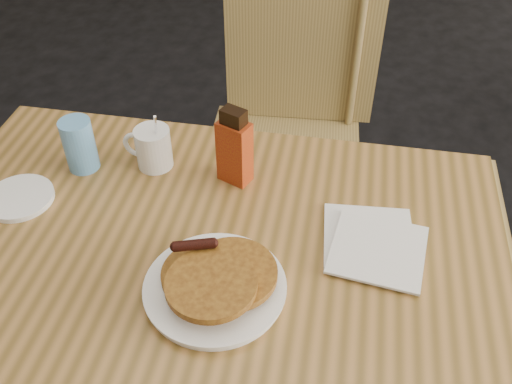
% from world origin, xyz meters
% --- Properties ---
extents(main_table, '(1.30, 0.95, 0.75)m').
position_xyz_m(main_table, '(-0.06, -0.07, 0.71)').
color(main_table, '#A3713A').
rests_on(main_table, floor).
extents(chair_main_far, '(0.53, 0.53, 1.02)m').
position_xyz_m(chair_main_far, '(-0.05, 0.66, 0.61)').
color(chair_main_far, '#9B8449').
rests_on(chair_main_far, floor).
extents(pancake_plate, '(0.26, 0.26, 0.08)m').
position_xyz_m(pancake_plate, '(0.00, -0.17, 0.77)').
color(pancake_plate, white).
rests_on(pancake_plate, main_table).
extents(coffee_mug, '(0.11, 0.08, 0.15)m').
position_xyz_m(coffee_mug, '(-0.25, 0.14, 0.80)').
color(coffee_mug, white).
rests_on(coffee_mug, main_table).
extents(syrup_bottle, '(0.08, 0.06, 0.18)m').
position_xyz_m(syrup_bottle, '(-0.06, 0.14, 0.83)').
color(syrup_bottle, maroon).
rests_on(syrup_bottle, main_table).
extents(napkin_stack, '(0.21, 0.23, 0.01)m').
position_xyz_m(napkin_stack, '(0.26, 0.03, 0.76)').
color(napkin_stack, white).
rests_on(napkin_stack, main_table).
extents(blue_tumbler, '(0.09, 0.09, 0.12)m').
position_xyz_m(blue_tumbler, '(-0.40, 0.09, 0.81)').
color(blue_tumbler, '#5D9FDA').
rests_on(blue_tumbler, main_table).
extents(side_saucer, '(0.18, 0.18, 0.01)m').
position_xyz_m(side_saucer, '(-0.48, -0.05, 0.76)').
color(side_saucer, white).
rests_on(side_saucer, main_table).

